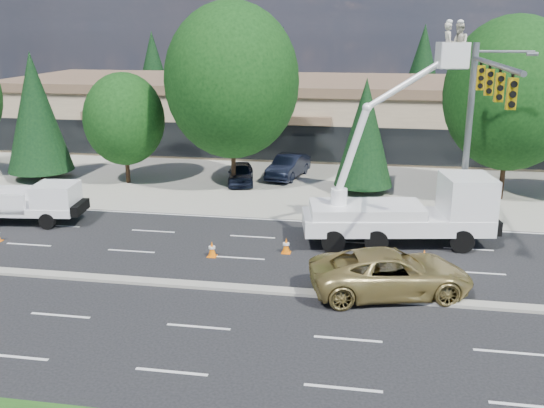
% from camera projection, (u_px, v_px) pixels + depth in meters
% --- Properties ---
extents(ground, '(140.00, 140.00, 0.00)m').
position_uv_depth(ground, '(222.00, 288.00, 23.38)').
color(ground, black).
rests_on(ground, ground).
extents(concrete_apron, '(140.00, 22.00, 0.01)m').
position_uv_depth(concrete_apron, '(292.00, 171.00, 42.30)').
color(concrete_apron, gray).
rests_on(concrete_apron, ground).
extents(road_median, '(120.00, 0.55, 0.12)m').
position_uv_depth(road_median, '(222.00, 287.00, 23.36)').
color(road_median, gray).
rests_on(road_median, ground).
extents(strip_mall, '(50.40, 15.40, 5.50)m').
position_uv_depth(strip_mall, '(308.00, 111.00, 50.93)').
color(strip_mall, '#9E876C').
rests_on(strip_mall, ground).
extents(tree_front_b, '(4.18, 4.18, 8.23)m').
position_uv_depth(tree_front_b, '(36.00, 112.00, 38.89)').
color(tree_front_b, '#332114').
rests_on(tree_front_b, ground).
extents(tree_front_c, '(5.07, 5.07, 7.03)m').
position_uv_depth(tree_front_c, '(124.00, 119.00, 38.01)').
color(tree_front_c, '#332114').
rests_on(tree_front_c, ground).
extents(tree_front_d, '(8.11, 8.11, 11.25)m').
position_uv_depth(tree_front_d, '(232.00, 81.00, 36.19)').
color(tree_front_d, '#332114').
rests_on(tree_front_d, ground).
extents(tree_front_e, '(3.49, 3.49, 6.88)m').
position_uv_depth(tree_front_e, '(365.00, 132.00, 35.73)').
color(tree_front_e, '#332114').
rests_on(tree_front_e, ground).
extents(tree_front_f, '(7.50, 7.50, 10.41)m').
position_uv_depth(tree_front_f, '(512.00, 94.00, 33.77)').
color(tree_front_f, '#332114').
rests_on(tree_front_f, ground).
extents(tree_back_a, '(4.70, 4.70, 9.27)m').
position_uv_depth(tree_back_a, '(153.00, 72.00, 64.59)').
color(tree_back_a, '#332114').
rests_on(tree_back_a, ground).
extents(tree_back_b, '(4.93, 4.93, 9.71)m').
position_uv_depth(tree_back_b, '(283.00, 72.00, 62.28)').
color(tree_back_b, '#332114').
rests_on(tree_back_b, ground).
extents(tree_back_c, '(5.05, 5.05, 9.96)m').
position_uv_depth(tree_back_c, '(422.00, 72.00, 60.00)').
color(tree_back_c, '#332114').
rests_on(tree_back_c, ground).
extents(signal_mast, '(2.76, 10.16, 9.00)m').
position_uv_depth(signal_mast, '(478.00, 113.00, 26.73)').
color(signal_mast, gray).
rests_on(signal_mast, ground).
extents(utility_pickup, '(5.66, 2.63, 2.10)m').
position_uv_depth(utility_pickup, '(32.00, 207.00, 30.89)').
color(utility_pickup, white).
rests_on(utility_pickup, ground).
extents(bucket_truck, '(8.81, 3.99, 10.00)m').
position_uv_depth(bucket_truck, '(413.00, 200.00, 27.58)').
color(bucket_truck, white).
rests_on(bucket_truck, ground).
extents(traffic_cone_b, '(0.40, 0.40, 0.70)m').
position_uv_depth(traffic_cone_b, '(212.00, 249.00, 26.50)').
color(traffic_cone_b, orange).
rests_on(traffic_cone_b, ground).
extents(traffic_cone_c, '(0.40, 0.40, 0.70)m').
position_uv_depth(traffic_cone_c, '(286.00, 246.00, 26.93)').
color(traffic_cone_c, orange).
rests_on(traffic_cone_c, ground).
extents(traffic_cone_d, '(0.40, 0.40, 0.70)m').
position_uv_depth(traffic_cone_d, '(424.00, 257.00, 25.56)').
color(traffic_cone_d, orange).
rests_on(traffic_cone_d, ground).
extents(minivan, '(6.56, 4.23, 1.68)m').
position_uv_depth(minivan, '(391.00, 273.00, 22.69)').
color(minivan, tan).
rests_on(minivan, ground).
extents(parked_car_west, '(2.33, 4.18, 1.35)m').
position_uv_depth(parked_car_west, '(241.00, 173.00, 38.77)').
color(parked_car_west, black).
rests_on(parked_car_west, ground).
extents(parked_car_east, '(2.59, 4.88, 1.53)m').
position_uv_depth(parked_car_east, '(288.00, 166.00, 40.23)').
color(parked_car_east, black).
rests_on(parked_car_east, ground).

